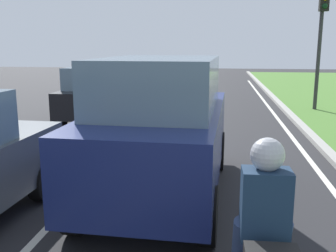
{
  "coord_description": "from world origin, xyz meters",
  "views": [
    {
      "loc": [
        1.6,
        2.2,
        2.48
      ],
      "look_at": [
        0.8,
        8.22,
        1.2
      ],
      "focal_mm": 41.52,
      "sensor_mm": 36.0,
      "label": 1
    }
  ],
  "objects_px": {
    "car_suv_ahead": "(161,127)",
    "car_hatchback_far": "(97,94)",
    "traffic_light_near_right": "(322,23)",
    "rider_person": "(265,202)"
  },
  "relations": [
    {
      "from": "car_suv_ahead",
      "to": "car_hatchback_far",
      "type": "bearing_deg",
      "value": 118.45
    },
    {
      "from": "rider_person",
      "to": "traffic_light_near_right",
      "type": "height_order",
      "value": "traffic_light_near_right"
    },
    {
      "from": "car_suv_ahead",
      "to": "rider_person",
      "type": "height_order",
      "value": "car_suv_ahead"
    },
    {
      "from": "rider_person",
      "to": "traffic_light_near_right",
      "type": "bearing_deg",
      "value": 73.44
    },
    {
      "from": "car_hatchback_far",
      "to": "rider_person",
      "type": "distance_m",
      "value": 10.12
    },
    {
      "from": "car_suv_ahead",
      "to": "traffic_light_near_right",
      "type": "distance_m",
      "value": 10.35
    },
    {
      "from": "car_hatchback_far",
      "to": "rider_person",
      "type": "xyz_separation_m",
      "value": [
        4.38,
        -9.12,
        0.31
      ]
    },
    {
      "from": "car_suv_ahead",
      "to": "traffic_light_near_right",
      "type": "xyz_separation_m",
      "value": [
        4.54,
        9.07,
        2.08
      ]
    },
    {
      "from": "car_hatchback_far",
      "to": "traffic_light_near_right",
      "type": "distance_m",
      "value": 8.47
    },
    {
      "from": "car_suv_ahead",
      "to": "car_hatchback_far",
      "type": "relative_size",
      "value": 1.22
    }
  ]
}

